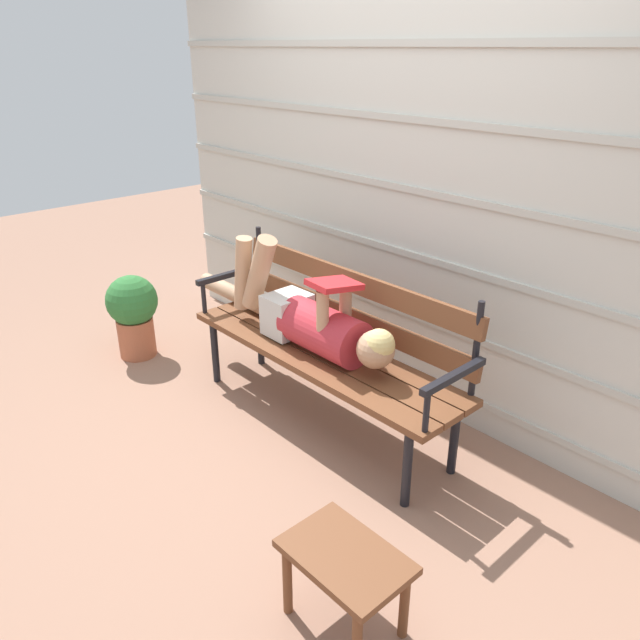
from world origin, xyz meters
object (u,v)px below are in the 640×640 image
(park_bench, at_px, (329,338))
(potted_plant, at_px, (133,311))
(footstool, at_px, (345,567))
(reclining_person, at_px, (306,317))

(park_bench, bearing_deg, potted_plant, -162.96)
(footstool, distance_m, potted_plant, 2.52)
(reclining_person, height_order, potted_plant, reclining_person)
(potted_plant, bearing_deg, reclining_person, 15.67)
(footstool, bearing_deg, park_bench, 139.20)
(reclining_person, xyz_separation_m, potted_plant, (-1.33, -0.37, -0.28))
(park_bench, height_order, reclining_person, reclining_person)
(park_bench, bearing_deg, footstool, -40.80)
(reclining_person, distance_m, potted_plant, 1.41)
(footstool, bearing_deg, potted_plant, 169.61)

